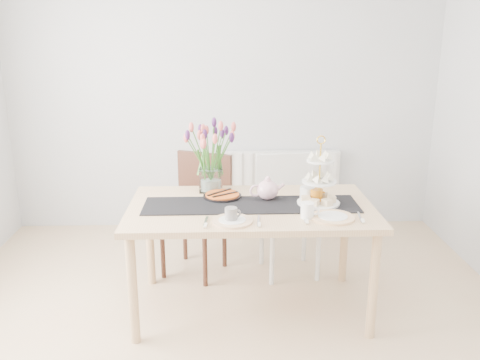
{
  "coord_description": "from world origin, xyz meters",
  "views": [
    {
      "loc": [
        -0.02,
        -2.49,
        1.85
      ],
      "look_at": [
        0.09,
        0.6,
        0.94
      ],
      "focal_mm": 38.0,
      "sensor_mm": 36.0,
      "label": 1
    }
  ],
  "objects_px": {
    "chair_brown": "(198,204)",
    "tart_tin": "(222,196)",
    "tulip_vase": "(210,146)",
    "cake_stand": "(319,188)",
    "radiator": "(276,182)",
    "chair_white": "(287,204)",
    "mug_grey": "(231,215)",
    "mug_orange": "(316,196)",
    "plate_right": "(333,217)",
    "dining_table": "(251,216)",
    "plate_left": "(232,221)",
    "mug_white": "(307,210)",
    "cream_jug": "(307,194)",
    "teapot": "(267,190)"
  },
  "relations": [
    {
      "from": "mug_grey",
      "to": "mug_white",
      "type": "xyz_separation_m",
      "value": [
        0.47,
        0.05,
        0.0
      ]
    },
    {
      "from": "mug_white",
      "to": "chair_white",
      "type": "bearing_deg",
      "value": 106.48
    },
    {
      "from": "radiator",
      "to": "cake_stand",
      "type": "bearing_deg",
      "value": -85.92
    },
    {
      "from": "teapot",
      "to": "plate_left",
      "type": "relative_size",
      "value": 0.96
    },
    {
      "from": "radiator",
      "to": "plate_left",
      "type": "bearing_deg",
      "value": -104.14
    },
    {
      "from": "cream_jug",
      "to": "mug_grey",
      "type": "bearing_deg",
      "value": -157.7
    },
    {
      "from": "dining_table",
      "to": "chair_brown",
      "type": "height_order",
      "value": "chair_brown"
    },
    {
      "from": "mug_orange",
      "to": "chair_white",
      "type": "bearing_deg",
      "value": 76.02
    },
    {
      "from": "plate_left",
      "to": "dining_table",
      "type": "bearing_deg",
      "value": 66.36
    },
    {
      "from": "chair_brown",
      "to": "cake_stand",
      "type": "xyz_separation_m",
      "value": [
        0.82,
        -0.64,
        0.32
      ]
    },
    {
      "from": "tulip_vase",
      "to": "cake_stand",
      "type": "distance_m",
      "value": 0.81
    },
    {
      "from": "chair_brown",
      "to": "mug_grey",
      "type": "bearing_deg",
      "value": -51.52
    },
    {
      "from": "dining_table",
      "to": "chair_brown",
      "type": "xyz_separation_m",
      "value": [
        -0.38,
        0.64,
        -0.13
      ]
    },
    {
      "from": "dining_table",
      "to": "plate_right",
      "type": "relative_size",
      "value": 6.0
    },
    {
      "from": "radiator",
      "to": "plate_left",
      "type": "height_order",
      "value": "plate_left"
    },
    {
      "from": "teapot",
      "to": "mug_orange",
      "type": "xyz_separation_m",
      "value": [
        0.32,
        -0.07,
        -0.02
      ]
    },
    {
      "from": "radiator",
      "to": "mug_grey",
      "type": "height_order",
      "value": "mug_grey"
    },
    {
      "from": "tulip_vase",
      "to": "tart_tin",
      "type": "relative_size",
      "value": 2.33
    },
    {
      "from": "radiator",
      "to": "mug_grey",
      "type": "relative_size",
      "value": 13.4
    },
    {
      "from": "chair_brown",
      "to": "tart_tin",
      "type": "xyz_separation_m",
      "value": [
        0.19,
        -0.48,
        0.22
      ]
    },
    {
      "from": "dining_table",
      "to": "mug_grey",
      "type": "relative_size",
      "value": 17.87
    },
    {
      "from": "plate_left",
      "to": "mug_grey",
      "type": "bearing_deg",
      "value": 158.91
    },
    {
      "from": "mug_white",
      "to": "mug_grey",
      "type": "bearing_deg",
      "value": -157.76
    },
    {
      "from": "cream_jug",
      "to": "tart_tin",
      "type": "relative_size",
      "value": 0.38
    },
    {
      "from": "cream_jug",
      "to": "plate_right",
      "type": "distance_m",
      "value": 0.35
    },
    {
      "from": "tulip_vase",
      "to": "mug_grey",
      "type": "bearing_deg",
      "value": -78.25
    },
    {
      "from": "chair_white",
      "to": "tulip_vase",
      "type": "bearing_deg",
      "value": -162.45
    },
    {
      "from": "mug_orange",
      "to": "cream_jug",
      "type": "bearing_deg",
      "value": 116.02
    },
    {
      "from": "mug_white",
      "to": "dining_table",
      "type": "bearing_deg",
      "value": 159.82
    },
    {
      "from": "tulip_vase",
      "to": "plate_right",
      "type": "relative_size",
      "value": 2.26
    },
    {
      "from": "radiator",
      "to": "chair_white",
      "type": "distance_m",
      "value": 0.93
    },
    {
      "from": "cake_stand",
      "to": "plate_left",
      "type": "xyz_separation_m",
      "value": [
        -0.57,
        -0.3,
        -0.11
      ]
    },
    {
      "from": "dining_table",
      "to": "mug_white",
      "type": "relative_size",
      "value": 16.42
    },
    {
      "from": "dining_table",
      "to": "mug_white",
      "type": "distance_m",
      "value": 0.43
    },
    {
      "from": "cream_jug",
      "to": "plate_right",
      "type": "xyz_separation_m",
      "value": [
        0.1,
        -0.33,
        -0.04
      ]
    },
    {
      "from": "radiator",
      "to": "tulip_vase",
      "type": "height_order",
      "value": "tulip_vase"
    },
    {
      "from": "chair_white",
      "to": "plate_right",
      "type": "xyz_separation_m",
      "value": [
        0.16,
        -0.88,
        0.22
      ]
    },
    {
      "from": "cake_stand",
      "to": "mug_orange",
      "type": "height_order",
      "value": "cake_stand"
    },
    {
      "from": "chair_white",
      "to": "tart_tin",
      "type": "relative_size",
      "value": 3.56
    },
    {
      "from": "chair_white",
      "to": "tart_tin",
      "type": "bearing_deg",
      "value": -145.65
    },
    {
      "from": "mug_grey",
      "to": "chair_white",
      "type": "bearing_deg",
      "value": 33.01
    },
    {
      "from": "radiator",
      "to": "plate_right",
      "type": "distance_m",
      "value": 1.83
    },
    {
      "from": "dining_table",
      "to": "cream_jug",
      "type": "height_order",
      "value": "cream_jug"
    },
    {
      "from": "chair_white",
      "to": "mug_grey",
      "type": "height_order",
      "value": "chair_white"
    },
    {
      "from": "tart_tin",
      "to": "mug_orange",
      "type": "xyz_separation_m",
      "value": [
        0.62,
        -0.13,
        0.03
      ]
    },
    {
      "from": "dining_table",
      "to": "mug_orange",
      "type": "distance_m",
      "value": 0.45
    },
    {
      "from": "dining_table",
      "to": "plate_left",
      "type": "relative_size",
      "value": 6.51
    },
    {
      "from": "cake_stand",
      "to": "cream_jug",
      "type": "xyz_separation_m",
      "value": [
        -0.06,
        0.07,
        -0.07
      ]
    },
    {
      "from": "cream_jug",
      "to": "plate_left",
      "type": "distance_m",
      "value": 0.63
    },
    {
      "from": "mug_orange",
      "to": "plate_right",
      "type": "xyz_separation_m",
      "value": [
        0.05,
        -0.29,
        -0.04
      ]
    }
  ]
}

